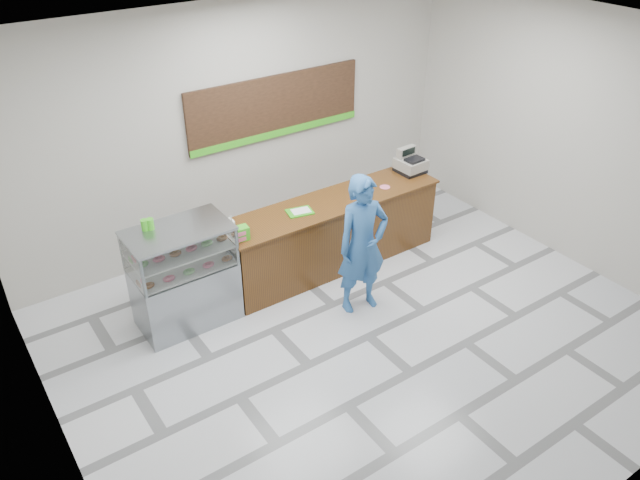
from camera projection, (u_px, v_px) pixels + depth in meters
floor at (369, 336)px, 7.64m from camera, size 7.00×7.00×0.00m
back_wall at (242, 127)px, 8.81m from camera, size 7.00×0.00×7.00m
ceiling at (384, 47)px, 5.79m from camera, size 7.00×7.00×0.00m
sales_counter at (332, 233)px, 8.71m from camera, size 3.26×0.76×1.03m
display_case at (184, 276)px, 7.56m from camera, size 1.22×0.72×1.33m
menu_board at (276, 107)px, 8.95m from camera, size 2.80×0.06×0.90m
cash_register at (410, 163)px, 9.15m from camera, size 0.39×0.41×0.35m
card_terminal at (366, 193)px, 8.60m from camera, size 0.10×0.18×0.04m
serving_tray at (300, 212)px, 8.17m from camera, size 0.38×0.31×0.02m
napkin_box at (228, 224)px, 7.79m from camera, size 0.14×0.14×0.11m
straw_cup at (232, 227)px, 7.73m from camera, size 0.08×0.08×0.12m
promo_box at (241, 233)px, 7.55m from camera, size 0.21×0.15×0.17m
donut_decal at (385, 187)px, 8.79m from camera, size 0.15×0.15×0.00m
green_cup_left at (145, 225)px, 7.17m from camera, size 0.08×0.08×0.13m
green_cup_right at (150, 224)px, 7.19m from camera, size 0.09×0.09×0.13m
customer at (363, 245)px, 7.68m from camera, size 0.74×0.54×1.85m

